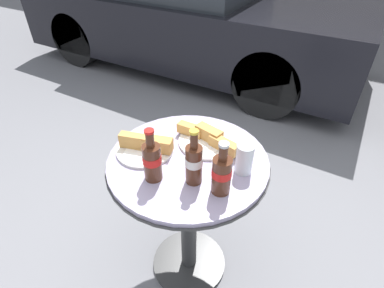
{
  "coord_description": "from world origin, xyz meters",
  "views": [
    {
      "loc": [
        0.47,
        -0.78,
        1.53
      ],
      "look_at": [
        0.0,
        0.03,
        0.81
      ],
      "focal_mm": 28.0,
      "sensor_mm": 36.0,
      "label": 1
    }
  ],
  "objects_px": {
    "cola_bottle_center": "(222,173)",
    "drinking_glass": "(244,160)",
    "bistro_table": "(188,194)",
    "cola_bottle_left": "(152,160)",
    "lunch_plate_near": "(146,146)",
    "parked_car": "(189,13)",
    "cola_bottle_right": "(194,163)",
    "lunch_plate_far": "(208,139)"
  },
  "relations": [
    {
      "from": "lunch_plate_far",
      "to": "parked_car",
      "type": "distance_m",
      "value": 2.73
    },
    {
      "from": "cola_bottle_left",
      "to": "drinking_glass",
      "type": "xyz_separation_m",
      "value": [
        0.27,
        0.2,
        -0.03
      ]
    },
    {
      "from": "lunch_plate_near",
      "to": "parked_car",
      "type": "xyz_separation_m",
      "value": [
        -1.27,
        2.48,
        -0.18
      ]
    },
    {
      "from": "bistro_table",
      "to": "drinking_glass",
      "type": "distance_m",
      "value": 0.34
    },
    {
      "from": "cola_bottle_center",
      "to": "lunch_plate_near",
      "type": "bearing_deg",
      "value": 172.35
    },
    {
      "from": "drinking_glass",
      "to": "lunch_plate_near",
      "type": "xyz_separation_m",
      "value": [
        -0.39,
        -0.09,
        -0.03
      ]
    },
    {
      "from": "cola_bottle_right",
      "to": "cola_bottle_center",
      "type": "xyz_separation_m",
      "value": [
        0.11,
        0.0,
        -0.01
      ]
    },
    {
      "from": "bistro_table",
      "to": "parked_car",
      "type": "xyz_separation_m",
      "value": [
        -1.44,
        2.43,
        0.06
      ]
    },
    {
      "from": "lunch_plate_far",
      "to": "parked_car",
      "type": "bearing_deg",
      "value": 122.37
    },
    {
      "from": "cola_bottle_center",
      "to": "lunch_plate_far",
      "type": "relative_size",
      "value": 0.7
    },
    {
      "from": "bistro_table",
      "to": "cola_bottle_left",
      "type": "xyz_separation_m",
      "value": [
        -0.05,
        -0.16,
        0.29
      ]
    },
    {
      "from": "drinking_glass",
      "to": "parked_car",
      "type": "bearing_deg",
      "value": 124.68
    },
    {
      "from": "bistro_table",
      "to": "cola_bottle_left",
      "type": "relative_size",
      "value": 3.54
    },
    {
      "from": "cola_bottle_center",
      "to": "lunch_plate_far",
      "type": "height_order",
      "value": "cola_bottle_center"
    },
    {
      "from": "cola_bottle_right",
      "to": "cola_bottle_left",
      "type": "bearing_deg",
      "value": -156.26
    },
    {
      "from": "cola_bottle_left",
      "to": "cola_bottle_center",
      "type": "height_order",
      "value": "cola_bottle_left"
    },
    {
      "from": "cola_bottle_right",
      "to": "drinking_glass",
      "type": "xyz_separation_m",
      "value": [
        0.13,
        0.14,
        -0.03
      ]
    },
    {
      "from": "lunch_plate_far",
      "to": "parked_car",
      "type": "relative_size",
      "value": 0.08
    },
    {
      "from": "cola_bottle_right",
      "to": "lunch_plate_near",
      "type": "distance_m",
      "value": 0.27
    },
    {
      "from": "cola_bottle_left",
      "to": "lunch_plate_near",
      "type": "distance_m",
      "value": 0.18
    },
    {
      "from": "lunch_plate_near",
      "to": "parked_car",
      "type": "distance_m",
      "value": 2.79
    },
    {
      "from": "parked_car",
      "to": "cola_bottle_right",
      "type": "bearing_deg",
      "value": -59.0
    },
    {
      "from": "bistro_table",
      "to": "cola_bottle_right",
      "type": "distance_m",
      "value": 0.32
    },
    {
      "from": "lunch_plate_near",
      "to": "cola_bottle_center",
      "type": "bearing_deg",
      "value": -7.65
    },
    {
      "from": "drinking_glass",
      "to": "lunch_plate_near",
      "type": "relative_size",
      "value": 0.52
    },
    {
      "from": "lunch_plate_near",
      "to": "lunch_plate_far",
      "type": "relative_size",
      "value": 0.79
    },
    {
      "from": "cola_bottle_left",
      "to": "bistro_table",
      "type": "bearing_deg",
      "value": 71.85
    },
    {
      "from": "cola_bottle_right",
      "to": "lunch_plate_near",
      "type": "xyz_separation_m",
      "value": [
        -0.26,
        0.05,
        -0.06
      ]
    },
    {
      "from": "cola_bottle_left",
      "to": "cola_bottle_right",
      "type": "bearing_deg",
      "value": 23.74
    },
    {
      "from": "cola_bottle_center",
      "to": "drinking_glass",
      "type": "bearing_deg",
      "value": 77.73
    },
    {
      "from": "cola_bottle_left",
      "to": "cola_bottle_center",
      "type": "relative_size",
      "value": 1.02
    },
    {
      "from": "lunch_plate_near",
      "to": "cola_bottle_right",
      "type": "bearing_deg",
      "value": -11.69
    },
    {
      "from": "bistro_table",
      "to": "lunch_plate_near",
      "type": "bearing_deg",
      "value": -165.01
    },
    {
      "from": "cola_bottle_center",
      "to": "drinking_glass",
      "type": "xyz_separation_m",
      "value": [
        0.03,
        0.13,
        -0.03
      ]
    },
    {
      "from": "cola_bottle_center",
      "to": "parked_car",
      "type": "height_order",
      "value": "parked_car"
    },
    {
      "from": "cola_bottle_center",
      "to": "lunch_plate_far",
      "type": "bearing_deg",
      "value": 126.61
    },
    {
      "from": "cola_bottle_center",
      "to": "lunch_plate_far",
      "type": "xyz_separation_m",
      "value": [
        -0.17,
        0.22,
        -0.06
      ]
    },
    {
      "from": "bistro_table",
      "to": "drinking_glass",
      "type": "bearing_deg",
      "value": 10.33
    },
    {
      "from": "cola_bottle_center",
      "to": "parked_car",
      "type": "relative_size",
      "value": 0.05
    },
    {
      "from": "cola_bottle_left",
      "to": "cola_bottle_center",
      "type": "distance_m",
      "value": 0.25
    },
    {
      "from": "bistro_table",
      "to": "cola_bottle_left",
      "type": "distance_m",
      "value": 0.34
    },
    {
      "from": "drinking_glass",
      "to": "lunch_plate_near",
      "type": "bearing_deg",
      "value": -167.59
    }
  ]
}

